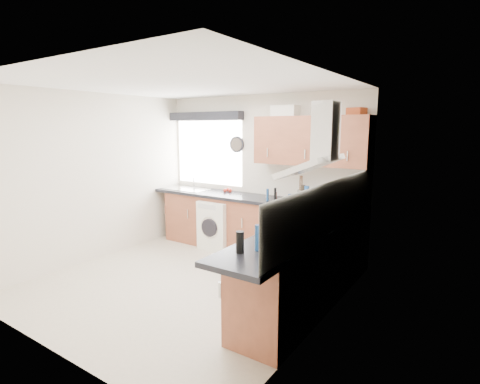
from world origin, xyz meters
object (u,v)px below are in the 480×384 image
Objects in this scene: oven at (305,269)px; washing_machine at (219,224)px; extractor_hood at (318,149)px; upper_cabinets at (311,141)px.

oven is 1.06× the size of washing_machine.
washing_machine is at bearing 152.69° from extractor_hood.
washing_machine is (-1.48, -0.23, -1.40)m from upper_cabinets.
washing_machine is (-2.03, 1.10, -0.02)m from oven.
upper_cabinets is at bearing 116.13° from extractor_hood.
washing_machine is at bearing -171.36° from upper_cabinets.
extractor_hood is 1.48m from upper_cabinets.
upper_cabinets is 2.05m from washing_machine.
oven is 1.99m from upper_cabinets.
upper_cabinets is at bearing 112.54° from oven.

